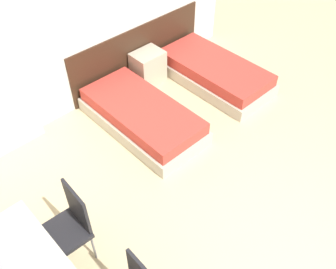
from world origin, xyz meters
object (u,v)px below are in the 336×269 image
(bed_near_door, at_px, (214,73))
(laptop, at_px, (4,252))
(bed_near_window, at_px, (142,116))
(chair_near_laptop, at_px, (69,225))
(nightstand, at_px, (148,67))

(bed_near_door, bearing_deg, laptop, -164.90)
(bed_near_window, bearing_deg, laptop, -156.11)
(bed_near_door, distance_m, chair_near_laptop, 3.52)
(bed_near_window, bearing_deg, nightstand, 44.27)
(bed_near_door, xyz_separation_m, nightstand, (-0.77, 0.75, 0.09))
(bed_near_door, distance_m, laptop, 4.13)
(bed_near_window, height_order, nightstand, nightstand)
(bed_near_door, bearing_deg, bed_near_window, 180.00)
(bed_near_window, height_order, chair_near_laptop, chair_near_laptop)
(laptop, bearing_deg, bed_near_window, 22.31)
(laptop, bearing_deg, nightstand, 28.20)
(bed_near_window, distance_m, laptop, 2.70)
(nightstand, bearing_deg, bed_near_window, -135.73)
(bed_near_window, xyz_separation_m, bed_near_door, (1.54, 0.00, 0.00))
(bed_near_window, height_order, bed_near_door, same)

